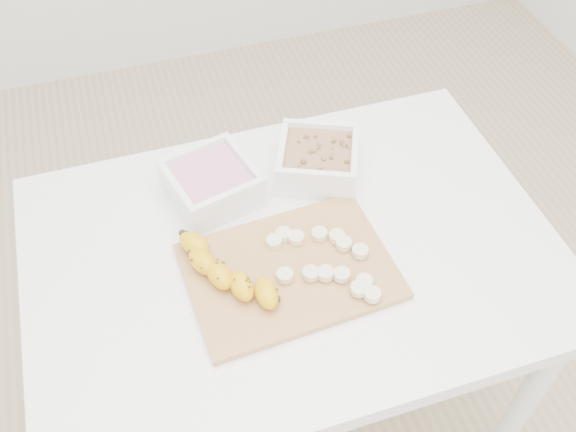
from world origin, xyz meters
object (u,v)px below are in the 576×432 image
object	(u,v)px
table	(293,278)
cutting_board	(290,271)
bowl_yogurt	(212,183)
bowl_granola	(318,159)
banana	(229,272)

from	to	relation	value
table	cutting_board	xyz separation A→B (m)	(-0.02, -0.05, 0.10)
table	bowl_yogurt	world-z (taller)	bowl_yogurt
bowl_yogurt	bowl_granola	distance (m)	0.22
bowl_granola	cutting_board	size ratio (longest dim) A/B	0.57
table	bowl_yogurt	bearing A→B (deg)	122.16
bowl_granola	banana	bearing A→B (deg)	-138.30
bowl_yogurt	bowl_granola	xyz separation A→B (m)	(0.22, -0.00, -0.00)
table	cutting_board	distance (m)	0.12
bowl_yogurt	table	bearing A→B (deg)	-57.84
table	cutting_board	size ratio (longest dim) A/B	2.71
table	bowl_granola	world-z (taller)	bowl_granola
bowl_yogurt	cutting_board	xyz separation A→B (m)	(0.09, -0.23, -0.03)
bowl_yogurt	banana	size ratio (longest dim) A/B	0.86
bowl_yogurt	bowl_granola	size ratio (longest dim) A/B	0.93
cutting_board	banana	world-z (taller)	banana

